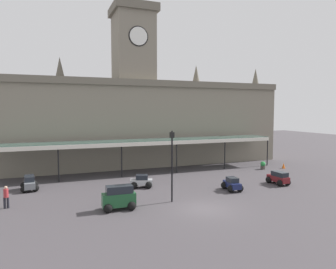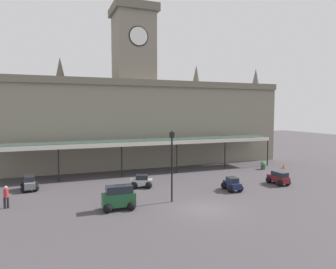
# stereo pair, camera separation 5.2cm
# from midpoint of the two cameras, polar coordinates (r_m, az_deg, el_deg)

# --- Properties ---
(ground_plane) EXTENTS (140.00, 140.00, 0.00)m
(ground_plane) POSITION_cam_midpoint_polar(r_m,az_deg,el_deg) (23.36, 6.76, -13.51)
(ground_plane) COLOR #423E41
(station_building) EXTENTS (40.27, 6.62, 20.46)m
(station_building) POSITION_cam_midpoint_polar(r_m,az_deg,el_deg) (40.78, -6.35, 3.17)
(station_building) COLOR gray
(station_building) RESTS_ON ground
(entrance_canopy) EXTENTS (32.43, 3.26, 3.81)m
(entrance_canopy) POSITION_cam_midpoint_polar(r_m,az_deg,el_deg) (35.63, -4.02, -1.24)
(entrance_canopy) COLOR #38564C
(entrance_canopy) RESTS_ON ground
(car_maroon_estate) EXTENTS (1.60, 2.28, 1.27)m
(car_maroon_estate) POSITION_cam_midpoint_polar(r_m,az_deg,el_deg) (32.23, 19.69, -7.69)
(car_maroon_estate) COLOR maroon
(car_maroon_estate) RESTS_ON ground
(car_navy_sedan) EXTENTS (1.67, 2.14, 1.19)m
(car_navy_sedan) POSITION_cam_midpoint_polar(r_m,az_deg,el_deg) (28.76, 11.72, -9.10)
(car_navy_sedan) COLOR #19214C
(car_navy_sedan) RESTS_ON ground
(car_grey_estate) EXTENTS (1.66, 2.31, 1.27)m
(car_grey_estate) POSITION_cam_midpoint_polar(r_m,az_deg,el_deg) (30.91, -24.29, -8.33)
(car_grey_estate) COLOR slate
(car_grey_estate) RESTS_ON ground
(car_silver_sedan) EXTENTS (2.22, 1.88, 1.19)m
(car_silver_sedan) POSITION_cam_midpoint_polar(r_m,az_deg,el_deg) (29.26, -4.98, -8.79)
(car_silver_sedan) COLOR #B2B5BA
(car_silver_sedan) RESTS_ON ground
(car_green_van) EXTENTS (2.43, 1.65, 1.77)m
(car_green_van) POSITION_cam_midpoint_polar(r_m,az_deg,el_deg) (23.12, -9.13, -11.64)
(car_green_van) COLOR #1E512D
(car_green_van) RESTS_ON ground
(pedestrian_beside_cars) EXTENTS (0.39, 0.34, 1.67)m
(pedestrian_beside_cars) POSITION_cam_midpoint_polar(r_m,az_deg,el_deg) (26.00, -27.82, -10.06)
(pedestrian_beside_cars) COLOR black
(pedestrian_beside_cars) RESTS_ON ground
(victorian_lamppost) EXTENTS (0.30, 0.30, 5.65)m
(victorian_lamppost) POSITION_cam_midpoint_polar(r_m,az_deg,el_deg) (24.17, 0.68, -4.45)
(victorian_lamppost) COLOR black
(victorian_lamppost) RESTS_ON ground
(traffic_cone) EXTENTS (0.40, 0.40, 0.68)m
(traffic_cone) POSITION_cam_midpoint_polar(r_m,az_deg,el_deg) (41.19, 20.57, -5.42)
(traffic_cone) COLOR orange
(traffic_cone) RESTS_ON ground
(planter_near_kerb) EXTENTS (0.60, 0.60, 0.96)m
(planter_near_kerb) POSITION_cam_midpoint_polar(r_m,az_deg,el_deg) (39.76, 17.11, -5.46)
(planter_near_kerb) COLOR #47423D
(planter_near_kerb) RESTS_ON ground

